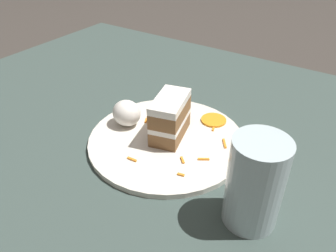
# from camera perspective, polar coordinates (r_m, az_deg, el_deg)

# --- Properties ---
(ground_plane) EXTENTS (6.00, 6.00, 0.00)m
(ground_plane) POSITION_cam_1_polar(r_m,az_deg,el_deg) (0.64, -1.14, -5.84)
(ground_plane) COLOR #38332D
(ground_plane) RESTS_ON ground
(dining_table) EXTENTS (1.29, 1.04, 0.03)m
(dining_table) POSITION_cam_1_polar(r_m,az_deg,el_deg) (0.63, -1.15, -4.78)
(dining_table) COLOR #384742
(dining_table) RESTS_ON ground
(plate) EXTENTS (0.30, 0.30, 0.01)m
(plate) POSITION_cam_1_polar(r_m,az_deg,el_deg) (0.63, 0.00, -2.55)
(plate) COLOR silver
(plate) RESTS_ON dining_table
(cake_slice) EXTENTS (0.08, 0.11, 0.08)m
(cake_slice) POSITION_cam_1_polar(r_m,az_deg,el_deg) (0.61, 0.58, 1.47)
(cake_slice) COLOR brown
(cake_slice) RESTS_ON plate
(cream_dollop) EXTENTS (0.06, 0.05, 0.05)m
(cream_dollop) POSITION_cam_1_polar(r_m,az_deg,el_deg) (0.66, -7.22, 2.25)
(cream_dollop) COLOR white
(cream_dollop) RESTS_ON plate
(orange_garnish) EXTENTS (0.05, 0.05, 0.00)m
(orange_garnish) POSITION_cam_1_polar(r_m,az_deg,el_deg) (0.68, 7.95, 1.03)
(orange_garnish) COLOR orange
(orange_garnish) RESTS_ON plate
(carrot_shreds_scatter) EXTENTS (0.18, 0.18, 0.00)m
(carrot_shreds_scatter) POSITION_cam_1_polar(r_m,az_deg,el_deg) (0.62, 3.23, -2.73)
(carrot_shreds_scatter) COLOR orange
(carrot_shreds_scatter) RESTS_ON plate
(drinking_glass) EXTENTS (0.08, 0.08, 0.14)m
(drinking_glass) POSITION_cam_1_polar(r_m,az_deg,el_deg) (0.47, 14.73, -10.43)
(drinking_glass) COLOR silver
(drinking_glass) RESTS_ON dining_table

